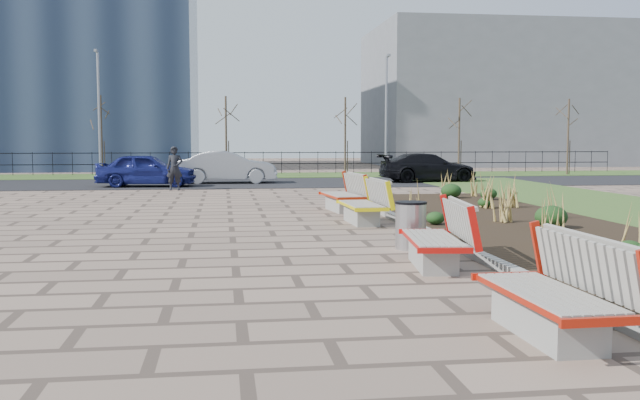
{
  "coord_description": "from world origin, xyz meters",
  "views": [
    {
      "loc": [
        -0.18,
        -9.28,
        1.98
      ],
      "look_at": [
        1.5,
        3.0,
        0.9
      ],
      "focal_mm": 40.0,
      "sensor_mm": 36.0,
      "label": 1
    }
  ],
  "objects": [
    {
      "name": "grass_verge_far",
      "position": [
        0.0,
        28.0,
        0.02
      ],
      "size": [
        80.0,
        5.0,
        0.04
      ],
      "primitive_type": "cube",
      "color": "#33511E",
      "rests_on": "ground"
    },
    {
      "name": "car_blue",
      "position": [
        -3.24,
        20.15,
        0.69
      ],
      "size": [
        4.06,
        1.92,
        1.34
      ],
      "primitive_type": "imported",
      "rotation": [
        0.0,
        0.0,
        1.48
      ],
      "color": "navy",
      "rests_on": "road"
    },
    {
      "name": "railing_fence",
      "position": [
        0.0,
        29.5,
        0.64
      ],
      "size": [
        44.0,
        0.1,
        1.2
      ],
      "primitive_type": null,
      "color": "black",
      "rests_on": "grass_verge_far"
    },
    {
      "name": "pedestrian",
      "position": [
        -1.98,
        18.09,
        0.83
      ],
      "size": [
        0.63,
        0.43,
        1.67
      ],
      "primitive_type": "imported",
      "rotation": [
        0.0,
        0.0,
        -0.06
      ],
      "color": "black",
      "rests_on": "ground"
    },
    {
      "name": "tree_d",
      "position": [
        6.0,
        26.5,
        2.04
      ],
      "size": [
        1.4,
        1.4,
        4.0
      ],
      "primitive_type": null,
      "color": "#4C3D2D",
      "rests_on": "grass_verge_far"
    },
    {
      "name": "bench_c",
      "position": [
        3.0,
        6.89,
        0.5
      ],
      "size": [
        0.98,
        2.13,
        1.0
      ],
      "primitive_type": null,
      "rotation": [
        0.0,
        0.0,
        0.04
      ],
      "color": "yellow",
      "rests_on": "ground"
    },
    {
      "name": "car_silver",
      "position": [
        0.03,
        21.97,
        0.72
      ],
      "size": [
        4.24,
        1.49,
        1.39
      ],
      "primitive_type": "imported",
      "rotation": [
        0.0,
        0.0,
        1.57
      ],
      "color": "#919398",
      "rests_on": "road"
    },
    {
      "name": "lamp_east",
      "position": [
        8.0,
        26.0,
        3.04
      ],
      "size": [
        0.24,
        0.6,
        6.0
      ],
      "primitive_type": null,
      "color": "gray",
      "rests_on": "grass_verge_far"
    },
    {
      "name": "car_black",
      "position": [
        8.95,
        21.69,
        0.66
      ],
      "size": [
        4.5,
        2.08,
        1.27
      ],
      "primitive_type": "imported",
      "rotation": [
        0.0,
        0.0,
        1.64
      ],
      "color": "black",
      "rests_on": "road"
    },
    {
      "name": "bench_a",
      "position": [
        3.0,
        -2.68,
        0.5
      ],
      "size": [
        0.94,
        2.12,
        1.0
      ],
      "primitive_type": null,
      "rotation": [
        0.0,
        0.0,
        0.02
      ],
      "color": "#B61D0C",
      "rests_on": "ground"
    },
    {
      "name": "tree_e",
      "position": [
        12.0,
        26.5,
        2.04
      ],
      "size": [
        1.4,
        1.4,
        4.0
      ],
      "primitive_type": null,
      "color": "#4C3D2D",
      "rests_on": "grass_verge_far"
    },
    {
      "name": "building_grey",
      "position": [
        20.0,
        42.0,
        5.0
      ],
      "size": [
        18.0,
        12.0,
        10.0
      ],
      "primitive_type": "cube",
      "color": "slate",
      "rests_on": "ground"
    },
    {
      "name": "planting_curb",
      "position": [
        3.92,
        5.0,
        0.07
      ],
      "size": [
        0.16,
        18.0,
        0.15
      ],
      "primitive_type": "cube",
      "color": "gray",
      "rests_on": "ground"
    },
    {
      "name": "litter_bin",
      "position": [
        3.13,
        2.98,
        0.42
      ],
      "size": [
        0.55,
        0.55,
        0.83
      ],
      "primitive_type": "cylinder",
      "color": "#B2B2B7",
      "rests_on": "ground"
    },
    {
      "name": "ground",
      "position": [
        0.0,
        0.0,
        0.0
      ],
      "size": [
        120.0,
        120.0,
        0.0
      ],
      "primitive_type": "plane",
      "color": "#816958",
      "rests_on": "ground"
    },
    {
      "name": "planting_bed",
      "position": [
        6.25,
        5.0,
        0.05
      ],
      "size": [
        4.5,
        18.0,
        0.1
      ],
      "primitive_type": "cube",
      "color": "black",
      "rests_on": "ground"
    },
    {
      "name": "tree_b",
      "position": [
        -6.0,
        26.5,
        2.04
      ],
      "size": [
        1.4,
        1.4,
        4.0
      ],
      "primitive_type": null,
      "color": "#4C3D2D",
      "rests_on": "grass_verge_far"
    },
    {
      "name": "tree_f",
      "position": [
        18.0,
        26.5,
        2.04
      ],
      "size": [
        1.4,
        1.4,
        4.0
      ],
      "primitive_type": null,
      "color": "#4C3D2D",
      "rests_on": "grass_verge_far"
    },
    {
      "name": "tree_c",
      "position": [
        0.0,
        26.5,
        2.04
      ],
      "size": [
        1.4,
        1.4,
        4.0
      ],
      "primitive_type": null,
      "color": "#4C3D2D",
      "rests_on": "grass_verge_far"
    },
    {
      "name": "bench_b",
      "position": [
        3.0,
        1.21,
        0.5
      ],
      "size": [
        1.15,
        2.19,
        1.0
      ],
      "primitive_type": null,
      "rotation": [
        0.0,
        0.0,
        -0.12
      ],
      "color": "red",
      "rests_on": "ground"
    },
    {
      "name": "bench_d",
      "position": [
        3.0,
        9.68,
        0.5
      ],
      "size": [
        1.11,
        2.18,
        1.0
      ],
      "primitive_type": null,
      "rotation": [
        0.0,
        0.0,
        0.1
      ],
      "color": "red",
      "rests_on": "ground"
    },
    {
      "name": "lamp_west",
      "position": [
        -6.0,
        26.0,
        3.04
      ],
      "size": [
        0.24,
        0.6,
        6.0
      ],
      "primitive_type": null,
      "color": "gray",
      "rests_on": "grass_verge_far"
    },
    {
      "name": "road",
      "position": [
        0.0,
        22.0,
        0.01
      ],
      "size": [
        80.0,
        7.0,
        0.02
      ],
      "primitive_type": "cube",
      "color": "black",
      "rests_on": "ground"
    }
  ]
}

